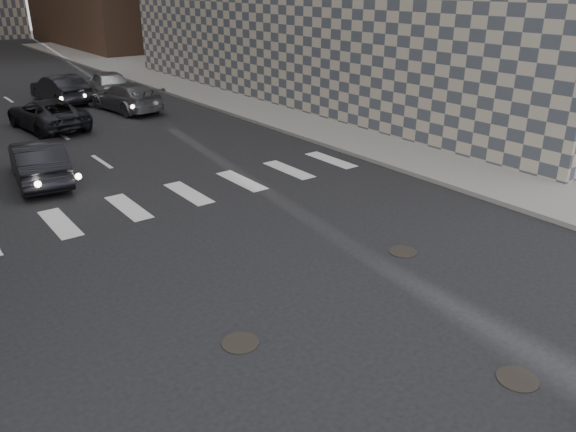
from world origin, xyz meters
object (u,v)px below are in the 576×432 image
Objects in this scene: traffic_car_a at (38,161)px; traffic_car_b at (127,97)px; traffic_car_d at (108,84)px; traffic_car_c at (47,114)px; traffic_car_e at (60,89)px.

traffic_car_a is 11.22m from traffic_car_b.
traffic_car_a is 0.88× the size of traffic_car_b.
traffic_car_a is at bearing 68.29° from traffic_car_d.
traffic_car_c is at bearing 56.27° from traffic_car_d.
traffic_car_b is 4.70m from traffic_car_e.
traffic_car_d is at bearing -111.82° from traffic_car_a.
traffic_car_a is at bearing 46.42° from traffic_car_b.
traffic_car_e reaches higher than traffic_car_b.
traffic_car_a is 7.77m from traffic_car_c.
traffic_car_b is at bearing 89.45° from traffic_car_d.
traffic_car_c is 6.20m from traffic_car_e.
traffic_car_d reaches higher than traffic_car_c.
traffic_car_b is at bearing 109.92° from traffic_car_e.
traffic_car_a reaches higher than traffic_car_b.
traffic_car_d is (7.27, 13.15, 0.08)m from traffic_car_a.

